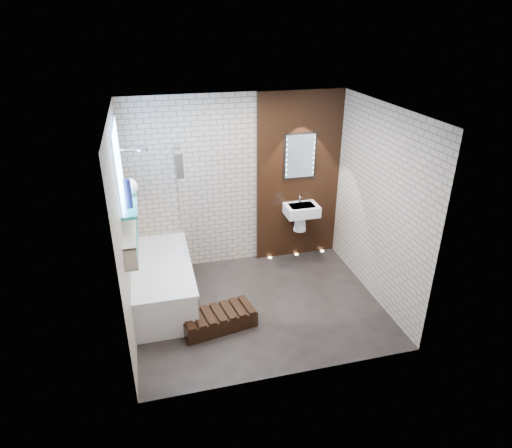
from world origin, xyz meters
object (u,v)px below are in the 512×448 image
object	(u,v)px
bath_screen	(180,199)
led_mirror	(300,156)
bathtub	(162,282)
washbasin	(301,213)
walnut_step	(218,320)

from	to	relation	value
bath_screen	led_mirror	world-z (taller)	led_mirror
bathtub	washbasin	size ratio (longest dim) A/B	3.00
washbasin	led_mirror	world-z (taller)	led_mirror
bathtub	washbasin	bearing A→B (deg)	16.01
bathtub	led_mirror	world-z (taller)	led_mirror
washbasin	bathtub	bearing A→B (deg)	-163.99
washbasin	led_mirror	size ratio (longest dim) A/B	0.83
washbasin	led_mirror	distance (m)	0.88
bathtub	walnut_step	xyz separation A→B (m)	(0.62, -0.75, -0.19)
bathtub	bath_screen	xyz separation A→B (m)	(0.35, 0.44, 0.99)
led_mirror	bathtub	bearing A→B (deg)	-160.22
bathtub	bath_screen	size ratio (longest dim) A/B	1.24
led_mirror	walnut_step	world-z (taller)	led_mirror
bathtub	led_mirror	distance (m)	2.68
bath_screen	bathtub	bearing A→B (deg)	-128.90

